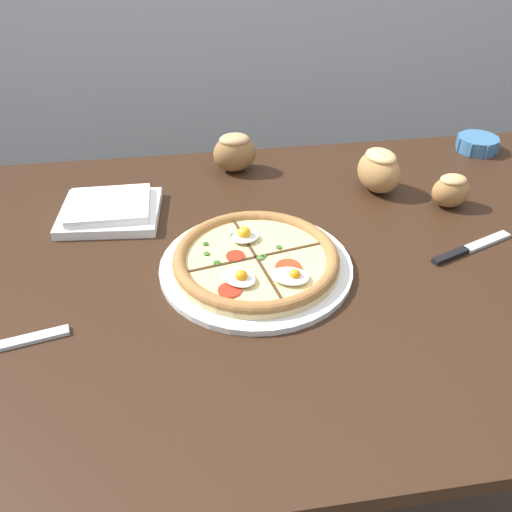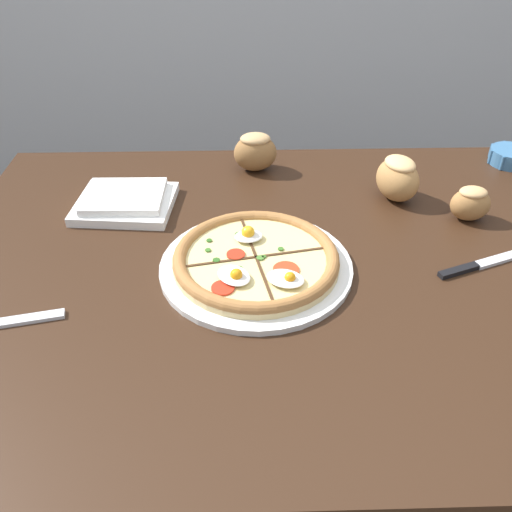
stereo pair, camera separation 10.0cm
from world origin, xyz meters
The scene contains 9 objects.
ground_plane centered at (0.00, 0.00, 0.00)m, with size 12.00×12.00×0.00m, color brown.
dining_table centered at (0.00, 0.00, 0.66)m, with size 1.43×0.99×0.75m.
pizza centered at (-0.11, -0.02, 0.77)m, with size 0.36×0.36×0.06m.
ramekin_bowl centered at (0.55, 0.40, 0.77)m, with size 0.11×0.11×0.04m.
napkin_folded centered at (-0.39, 0.21, 0.77)m, with size 0.22×0.19×0.04m.
bread_piece_near centered at (-0.10, 0.38, 0.80)m, with size 0.11×0.08×0.09m.
bread_piece_mid centered at (0.21, 0.23, 0.80)m, with size 0.12×0.13×0.10m.
bread_piece_far centered at (0.35, 0.14, 0.79)m, with size 0.08×0.06×0.07m.
knife_spare centered at (0.32, -0.02, 0.76)m, with size 0.19×0.09×0.01m.
Camera 1 is at (-0.23, -0.82, 1.37)m, focal length 38.00 mm.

